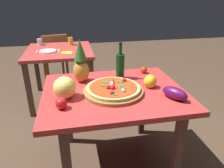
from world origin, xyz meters
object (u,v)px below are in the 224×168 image
melon (65,88)px  tomato_near_board (144,70)px  eggplant (175,93)px  wine_bottle (120,66)px  tomato_beside_pepper (61,103)px  pineapple_left (81,63)px  dinner_plate (48,51)px  knife_utensil (59,51)px  pizza_board (113,91)px  bell_pepper (150,82)px  pizza (113,88)px  background_table (60,58)px  display_table (114,101)px  drinking_glass_juice (71,41)px  fork_utensil (37,52)px  dining_chair (55,56)px  drinking_glass_water (40,42)px  napkin_folded (67,53)px

melon → tomato_near_board: size_ratio=2.57×
eggplant → melon: bearing=167.7°
wine_bottle → tomato_beside_pepper: size_ratio=4.08×
pineapple_left → melon: size_ratio=2.26×
dinner_plate → knife_utensil: bearing=0.0°
tomato_beside_pepper → pineapple_left: bearing=69.9°
pizza_board → bell_pepper: 0.32m
pizza_board → melon: size_ratio=2.86×
pizza → wine_bottle: bearing=67.1°
background_table → tomato_near_board: (0.84, -1.07, 0.15)m
pineapple_left → eggplant: size_ratio=1.86×
display_table → melon: size_ratio=6.79×
pizza_board → wine_bottle: bearing=67.0°
display_table → pizza: bearing=-106.5°
display_table → knife_utensil: size_ratio=6.20×
melon → tomato_near_board: melon is taller
dinner_plate → drinking_glass_juice: bearing=47.6°
melon → fork_utensil: bearing=105.4°
pizza_board → melon: melon is taller
dining_chair → wine_bottle: wine_bottle is taller
dinner_plate → wine_bottle: bearing=-56.0°
knife_utensil → drinking_glass_juice: bearing=62.2°
pineapple_left → drinking_glass_water: 1.58m
bell_pepper → background_table: bearing=119.2°
eggplant → fork_utensil: 1.92m
wine_bottle → tomato_near_board: wine_bottle is taller
pineapple_left → tomato_beside_pepper: pineapple_left is taller
napkin_folded → pineapple_left: bearing=-82.3°
background_table → dining_chair: dining_chair is taller
tomato_near_board → napkin_folded: (-0.73, 0.88, -0.03)m
fork_utensil → eggplant: bearing=-52.7°
pineapple_left → wine_bottle: bearing=1.6°
fork_utensil → display_table: bearing=-59.8°
display_table → background_table: size_ratio=1.25×
dining_chair → dinner_plate: dining_chair is taller
bell_pepper → napkin_folded: size_ratio=0.80×
tomato_near_board → drinking_glass_juice: size_ratio=0.58×
pizza_board → tomato_near_board: bearing=43.9°
background_table → melon: (0.10, -1.45, 0.20)m
display_table → bell_pepper: bearing=-0.9°
display_table → napkin_folded: 1.26m
dining_chair → drinking_glass_juice: drinking_glass_juice is taller
dining_chair → drinking_glass_juice: bearing=107.8°
bell_pepper → pizza: bearing=-174.0°
wine_bottle → background_table: bearing=116.9°
dinner_plate → knife_utensil: (0.14, 0.00, -0.00)m
melon → drinking_glass_water: size_ratio=1.80×
pizza → wine_bottle: size_ratio=1.29×
tomato_near_board → bell_pepper: bearing=-99.7°
pineapple_left → fork_utensil: (-0.51, 1.08, -0.16)m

